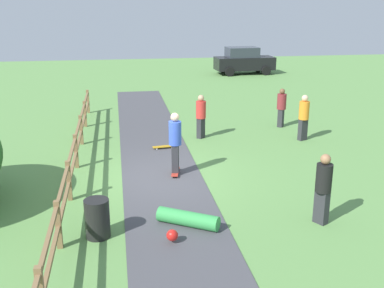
% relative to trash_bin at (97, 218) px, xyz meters
% --- Properties ---
extents(ground_plane, '(60.00, 60.00, 0.00)m').
position_rel_trash_bin_xyz_m(ground_plane, '(1.80, 3.48, -0.45)').
color(ground_plane, '#60934C').
extents(asphalt_path, '(2.40, 28.00, 0.02)m').
position_rel_trash_bin_xyz_m(asphalt_path, '(1.80, 3.48, -0.44)').
color(asphalt_path, '#47474C').
rests_on(asphalt_path, ground_plane).
extents(wooden_fence, '(0.12, 18.12, 1.10)m').
position_rel_trash_bin_xyz_m(wooden_fence, '(-0.80, 3.48, 0.22)').
color(wooden_fence, olive).
rests_on(wooden_fence, ground_plane).
extents(trash_bin, '(0.56, 0.56, 0.90)m').
position_rel_trash_bin_xyz_m(trash_bin, '(0.00, 0.00, 0.00)').
color(trash_bin, black).
rests_on(trash_bin, ground_plane).
extents(skater_riding, '(0.45, 0.82, 1.92)m').
position_rel_trash_bin_xyz_m(skater_riding, '(2.23, 3.63, 0.65)').
color(skater_riding, '#B23326').
rests_on(skater_riding, asphalt_path).
extents(skater_fallen, '(1.47, 1.42, 0.36)m').
position_rel_trash_bin_xyz_m(skater_fallen, '(2.04, 0.09, -0.25)').
color(skater_fallen, green).
rests_on(skater_fallen, asphalt_path).
extents(skateboard_loose, '(0.82, 0.32, 0.08)m').
position_rel_trash_bin_xyz_m(skateboard_loose, '(2.14, 6.27, -0.36)').
color(skateboard_loose, '#BF8C19').
rests_on(skateboard_loose, asphalt_path).
extents(bystander_maroon, '(0.53, 0.53, 1.63)m').
position_rel_trash_bin_xyz_m(bystander_maroon, '(7.34, 8.57, 0.44)').
color(bystander_maroon, '#2D2D33').
rests_on(bystander_maroon, ground_plane).
extents(bystander_black, '(0.51, 0.51, 1.74)m').
position_rel_trash_bin_xyz_m(bystander_black, '(5.25, -0.16, 0.51)').
color(bystander_black, '#2D2D33').
rests_on(bystander_black, ground_plane).
extents(bystander_red, '(0.54, 0.54, 1.69)m').
position_rel_trash_bin_xyz_m(bystander_red, '(3.71, 7.45, 0.48)').
color(bystander_red, '#2D2D33').
rests_on(bystander_red, ground_plane).
extents(bystander_orange, '(0.50, 0.50, 1.75)m').
position_rel_trash_bin_xyz_m(bystander_orange, '(7.49, 6.54, 0.52)').
color(bystander_orange, '#2D2D33').
rests_on(bystander_orange, ground_plane).
extents(parked_car_black, '(4.27, 2.14, 1.92)m').
position_rel_trash_bin_xyz_m(parked_car_black, '(9.72, 23.19, 0.51)').
color(parked_car_black, black).
rests_on(parked_car_black, ground_plane).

